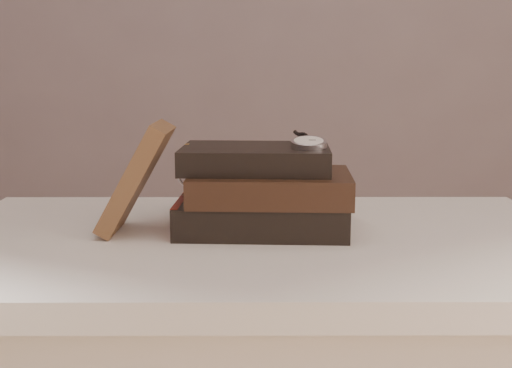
{
  "coord_description": "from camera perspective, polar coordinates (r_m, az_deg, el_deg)",
  "views": [
    {
      "loc": [
        -0.01,
        -0.69,
        1.02
      ],
      "look_at": [
        -0.0,
        0.39,
        0.82
      ],
      "focal_mm": 47.94,
      "sensor_mm": 36.0,
      "label": 1
    }
  ],
  "objects": [
    {
      "name": "table",
      "position": [
        1.1,
        0.14,
        -8.95
      ],
      "size": [
        1.0,
        0.6,
        0.75
      ],
      "color": "silver",
      "rests_on": "ground"
    },
    {
      "name": "journal",
      "position": [
        1.09,
        -9.99,
        0.52
      ],
      "size": [
        0.12,
        0.12,
        0.18
      ],
      "primitive_type": "cube",
      "rotation": [
        0.0,
        0.51,
        -0.03
      ],
      "color": "#482E1C",
      "rests_on": "table"
    },
    {
      "name": "book_stack",
      "position": [
        1.09,
        0.61,
        -0.63
      ],
      "size": [
        0.28,
        0.2,
        0.13
      ],
      "color": "black",
      "rests_on": "table"
    },
    {
      "name": "pocket_watch",
      "position": [
        1.07,
        4.38,
        3.46
      ],
      "size": [
        0.06,
        0.16,
        0.02
      ],
      "color": "silver",
      "rests_on": "book_stack"
    },
    {
      "name": "eyeglasses",
      "position": [
        1.19,
        -3.89,
        0.9
      ],
      "size": [
        0.12,
        0.14,
        0.05
      ],
      "color": "silver",
      "rests_on": "book_stack"
    }
  ]
}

